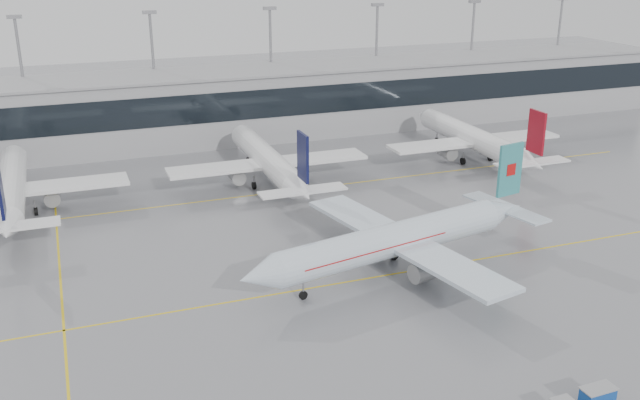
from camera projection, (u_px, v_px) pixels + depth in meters
name	position (u px, v px, depth m)	size (l,w,h in m)	color
ground	(359.00, 280.00, 76.23)	(320.00, 320.00, 0.00)	gray
taxi_line_main	(359.00, 280.00, 76.22)	(120.00, 0.25, 0.01)	yellow
taxi_line_north	(276.00, 192.00, 102.61)	(120.00, 0.25, 0.01)	yellow
taxi_line_cross	(59.00, 266.00, 79.54)	(0.25, 60.00, 0.01)	yellow
terminal	(223.00, 106.00, 128.70)	(180.00, 15.00, 12.00)	#949498
terminal_glass	(233.00, 106.00, 121.54)	(180.00, 0.20, 5.00)	black
terminal_roof	(222.00, 72.00, 126.57)	(182.00, 16.00, 0.40)	gray
light_masts	(214.00, 60.00, 131.45)	(156.40, 1.00, 22.60)	gray
air_canada_jet	(401.00, 238.00, 77.03)	(37.75, 30.92, 12.07)	silver
parked_jet_b	(11.00, 188.00, 93.06)	(29.64, 36.96, 11.72)	white
parked_jet_c	(268.00, 161.00, 104.58)	(29.64, 36.96, 11.72)	white
parked_jet_d	(474.00, 139.00, 116.11)	(29.64, 36.96, 11.72)	white
baggage_cart	(598.00, 396.00, 55.17)	(2.84, 1.64, 1.73)	gray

